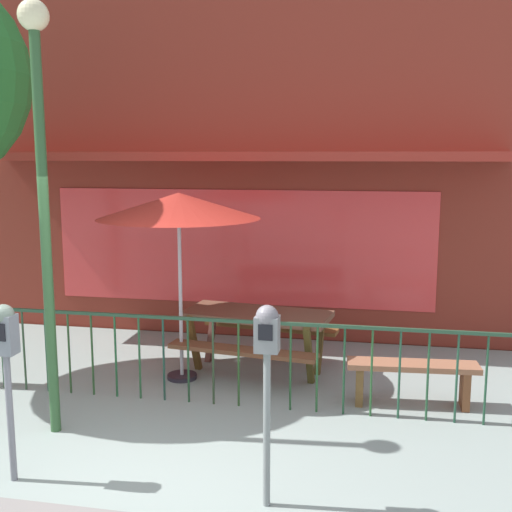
# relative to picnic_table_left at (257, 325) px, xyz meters

# --- Properties ---
(ground) EXTENTS (40.00, 40.00, 0.00)m
(ground) POSITION_rel_picnic_table_left_xyz_m (-0.56, -2.98, -0.61)
(ground) COLOR gray
(pub_storefront) EXTENTS (8.72, 1.44, 5.90)m
(pub_storefront) POSITION_rel_picnic_table_left_xyz_m (-0.56, 1.74, 2.31)
(pub_storefront) COLOR #39150D
(pub_storefront) RESTS_ON ground
(patio_fence_front) EXTENTS (7.35, 0.04, 0.97)m
(patio_fence_front) POSITION_rel_picnic_table_left_xyz_m (-0.56, -1.10, 0.05)
(patio_fence_front) COLOR #25442F
(patio_fence_front) RESTS_ON ground
(picnic_table_left) EXTENTS (1.97, 1.60, 0.79)m
(picnic_table_left) POSITION_rel_picnic_table_left_xyz_m (0.00, 0.00, 0.00)
(picnic_table_left) COLOR brown
(picnic_table_left) RESTS_ON ground
(patio_umbrella) EXTENTS (1.92, 1.92, 2.26)m
(patio_umbrella) POSITION_rel_picnic_table_left_xyz_m (-0.86, -0.41, 1.49)
(patio_umbrella) COLOR black
(patio_umbrella) RESTS_ON ground
(patio_bench) EXTENTS (1.42, 0.42, 0.48)m
(patio_bench) POSITION_rel_picnic_table_left_xyz_m (1.85, -0.72, -0.26)
(patio_bench) COLOR #955D42
(patio_bench) RESTS_ON ground
(parking_meter_near) EXTENTS (0.18, 0.17, 1.60)m
(parking_meter_near) POSITION_rel_picnic_table_left_xyz_m (0.64, -2.95, 0.62)
(parking_meter_near) COLOR gray
(parking_meter_near) RESTS_ON ground
(parking_meter_far) EXTENTS (0.18, 0.17, 1.51)m
(parking_meter_far) POSITION_rel_picnic_table_left_xyz_m (-1.51, -2.98, 0.55)
(parking_meter_far) COLOR slate
(parking_meter_far) RESTS_ON ground
(street_lamp) EXTENTS (0.28, 0.28, 4.06)m
(street_lamp) POSITION_rel_picnic_table_left_xyz_m (-1.64, -2.04, 2.03)
(street_lamp) COLOR #2E552E
(street_lamp) RESTS_ON ground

